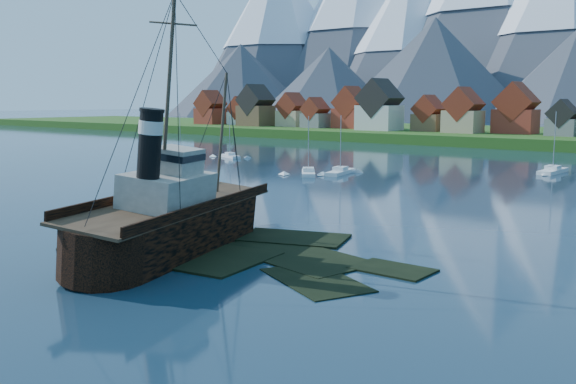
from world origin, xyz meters
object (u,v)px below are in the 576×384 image
Objects in this scene: sailboat_f at (340,173)px; sailboat_c at (230,157)px; sailboat_b at (181,153)px; tugboat_wreck at (184,217)px; sailboat_e at (553,172)px; sailboat_a at (308,174)px.

sailboat_c is at bearing 150.29° from sailboat_f.
sailboat_b is 16.10m from sailboat_c.
sailboat_f is (37.99, -11.28, 0.01)m from sailboat_c.
sailboat_f is (54.08, -10.73, -0.01)m from sailboat_b.
sailboat_b is at bearing 120.96° from tugboat_wreck.
sailboat_e is 1.06× the size of sailboat_f.
tugboat_wreck is at bearing -38.90° from sailboat_b.
sailboat_a is 1.09× the size of sailboat_c.
sailboat_c is at bearing 117.26° from sailboat_a.
sailboat_a reaches higher than sailboat_c.
sailboat_b is (-50.50, 15.43, 0.00)m from sailboat_a.
sailboat_b reaches higher than sailboat_c.
sailboat_f is (3.58, 4.70, -0.00)m from sailboat_a.
sailboat_f is at bearing 14.83° from sailboat_a.
sailboat_a is at bearing -92.11° from sailboat_c.
sailboat_c is at bearing 4.64° from sailboat_b.
tugboat_wreck is 2.48× the size of sailboat_e.
sailboat_e reaches higher than sailboat_f.
sailboat_e is (7.26, 81.61, -2.60)m from tugboat_wreck.
tugboat_wreck is at bearing -115.83° from sailboat_c.
sailboat_f is (-29.07, -24.98, -0.02)m from sailboat_e.
sailboat_c is (16.09, 0.55, -0.02)m from sailboat_b.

